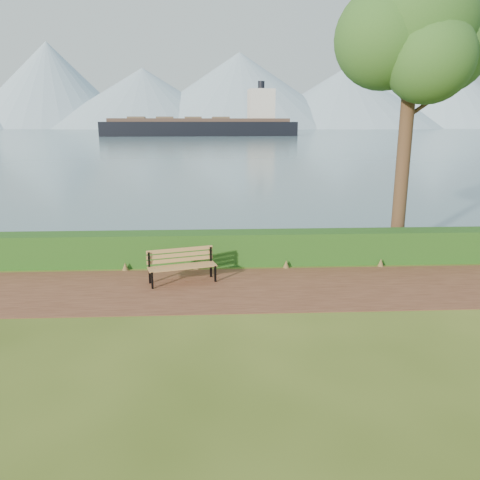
{
  "coord_description": "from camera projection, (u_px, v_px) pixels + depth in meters",
  "views": [
    {
      "loc": [
        -0.47,
        -11.33,
        4.24
      ],
      "look_at": [
        0.16,
        1.2,
        1.1
      ],
      "focal_mm": 35.0,
      "sensor_mm": 36.0,
      "label": 1
    }
  ],
  "objects": [
    {
      "name": "hedge",
      "position": [
        232.0,
        248.0,
        14.43
      ],
      "size": [
        32.0,
        0.85,
        1.0
      ],
      "primitive_type": "cube",
      "color": "#1C4313",
      "rests_on": "ground"
    },
    {
      "name": "mountains",
      "position": [
        205.0,
        95.0,
        398.24
      ],
      "size": [
        585.0,
        190.0,
        70.0
      ],
      "color": "#86A0B2",
      "rests_on": "ground"
    },
    {
      "name": "path",
      "position": [
        236.0,
        289.0,
        12.32
      ],
      "size": [
        40.0,
        3.4,
        0.01
      ],
      "primitive_type": "cube",
      "color": "#522C1C",
      "rests_on": "ground"
    },
    {
      "name": "tree",
      "position": [
        414.0,
        31.0,
        14.06
      ],
      "size": [
        4.83,
        4.01,
        9.32
      ],
      "rotation": [
        0.0,
        0.0,
        -0.18
      ],
      "color": "#322114",
      "rests_on": "ground"
    },
    {
      "name": "bench",
      "position": [
        182.0,
        263.0,
        12.75
      ],
      "size": [
        1.91,
        1.02,
        0.92
      ],
      "rotation": [
        0.0,
        0.0,
        0.28
      ],
      "color": "black",
      "rests_on": "ground"
    },
    {
      "name": "cargo_ship",
      "position": [
        207.0,
        127.0,
        157.27
      ],
      "size": [
        65.5,
        14.87,
        19.71
      ],
      "rotation": [
        0.0,
        0.0,
        0.07
      ],
      "color": "black",
      "rests_on": "ground"
    },
    {
      "name": "water",
      "position": [
        217.0,
        131.0,
        263.92
      ],
      "size": [
        700.0,
        510.0,
        0.0
      ],
      "primitive_type": "cube",
      "color": "#486774",
      "rests_on": "ground"
    },
    {
      "name": "ground",
      "position": [
        236.0,
        293.0,
        12.03
      ],
      "size": [
        140.0,
        140.0,
        0.0
      ],
      "primitive_type": "plane",
      "color": "#3C5016",
      "rests_on": "ground"
    }
  ]
}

